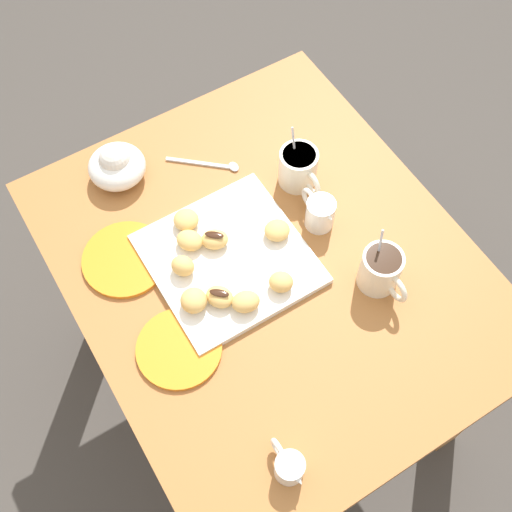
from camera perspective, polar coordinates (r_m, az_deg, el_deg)
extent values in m
plane|color=#423D38|center=(1.96, 0.81, -10.41)|extent=(8.00, 8.00, 0.00)
cube|color=#A36633|center=(1.33, 1.18, -1.01)|extent=(0.93, 0.77, 0.04)
cube|color=#A36633|center=(1.78, -15.05, -1.30)|extent=(0.07, 0.07, 0.67)
cube|color=#A36633|center=(1.91, 2.86, 7.79)|extent=(0.07, 0.07, 0.67)
cube|color=#A36633|center=(1.67, 18.45, -11.94)|extent=(0.07, 0.07, 0.67)
cube|color=white|center=(1.31, -2.43, -0.26)|extent=(0.30, 0.30, 0.02)
cylinder|color=silver|center=(1.39, 3.72, 7.78)|extent=(0.08, 0.08, 0.09)
torus|color=silver|center=(1.36, 4.91, 6.42)|extent=(0.06, 0.01, 0.06)
cylinder|color=#331E11|center=(1.36, 3.81, 8.75)|extent=(0.07, 0.07, 0.01)
cylinder|color=silver|center=(1.37, 3.42, 9.12)|extent=(0.04, 0.01, 0.11)
cylinder|color=silver|center=(1.28, 10.85, -1.18)|extent=(0.08, 0.08, 0.09)
torus|color=silver|center=(1.26, 12.24, -2.80)|extent=(0.06, 0.01, 0.06)
cylinder|color=#331E11|center=(1.24, 11.16, -0.31)|extent=(0.07, 0.07, 0.01)
cylinder|color=silver|center=(1.25, 10.69, 0.14)|extent=(0.04, 0.03, 0.12)
cylinder|color=white|center=(1.34, 5.66, 3.72)|extent=(0.06, 0.06, 0.07)
cone|color=white|center=(1.30, 6.46, 3.43)|extent=(0.02, 0.02, 0.02)
torus|color=white|center=(1.35, 4.72, 5.03)|extent=(0.05, 0.01, 0.05)
cylinder|color=white|center=(1.31, 5.77, 4.43)|extent=(0.05, 0.05, 0.01)
ellipsoid|color=white|center=(1.43, -12.13, 7.70)|extent=(0.12, 0.12, 0.07)
sphere|color=silver|center=(1.41, -12.31, 8.28)|extent=(0.07, 0.07, 0.07)
ellipsoid|color=green|center=(1.39, -12.23, 8.41)|extent=(0.02, 0.03, 0.01)
cylinder|color=white|center=(1.15, 2.96, -18.10)|extent=(0.05, 0.05, 0.05)
cone|color=white|center=(1.13, 3.73, -18.97)|extent=(0.02, 0.02, 0.02)
torus|color=white|center=(1.15, 1.96, -16.59)|extent=(0.04, 0.01, 0.04)
cylinder|color=#381E11|center=(1.13, 3.02, -17.90)|extent=(0.04, 0.04, 0.01)
cylinder|color=orange|center=(1.24, -6.78, -8.08)|extent=(0.16, 0.16, 0.01)
cylinder|color=orange|center=(1.34, -11.43, -0.27)|extent=(0.18, 0.18, 0.01)
cube|color=silver|center=(1.45, -4.91, 8.20)|extent=(0.10, 0.12, 0.00)
ellipsoid|color=silver|center=(1.44, -1.98, 7.86)|extent=(0.03, 0.02, 0.01)
ellipsoid|color=#E5B260|center=(1.31, -3.65, 1.47)|extent=(0.07, 0.07, 0.03)
ellipsoid|color=#381E11|center=(1.29, -3.69, 1.87)|extent=(0.04, 0.04, 0.00)
ellipsoid|color=#E5B260|center=(1.26, 2.22, -2.29)|extent=(0.06, 0.06, 0.04)
ellipsoid|color=#E5B260|center=(1.24, -5.50, -3.91)|extent=(0.06, 0.06, 0.04)
ellipsoid|color=#E5B260|center=(1.32, 1.87, 2.28)|extent=(0.06, 0.06, 0.03)
ellipsoid|color=#E5B260|center=(1.28, -6.46, -0.87)|extent=(0.06, 0.06, 0.04)
ellipsoid|color=#E5B260|center=(1.34, -6.17, 3.19)|extent=(0.07, 0.07, 0.03)
ellipsoid|color=#E5B260|center=(1.25, -3.21, -3.61)|extent=(0.07, 0.07, 0.03)
ellipsoid|color=#381E11|center=(1.23, -3.25, -3.27)|extent=(0.04, 0.04, 0.00)
ellipsoid|color=#E5B260|center=(1.31, -5.86, 1.37)|extent=(0.07, 0.07, 0.03)
ellipsoid|color=#E5B260|center=(1.24, -0.91, -4.04)|extent=(0.06, 0.07, 0.04)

